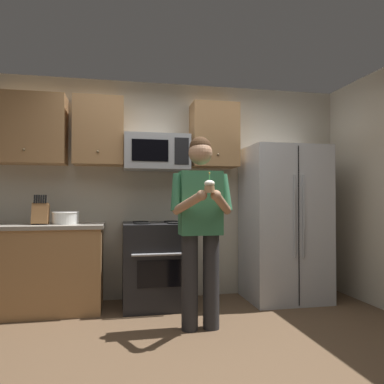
{
  "coord_description": "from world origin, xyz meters",
  "views": [
    {
      "loc": [
        -0.59,
        -2.76,
        1.18
      ],
      "look_at": [
        0.08,
        0.54,
        1.25
      ],
      "focal_mm": 34.56,
      "sensor_mm": 36.0,
      "label": 1
    }
  ],
  "objects_px": {
    "person": "(201,220)",
    "cupcake": "(209,186)",
    "microwave": "(157,153)",
    "oven_range": "(157,264)",
    "bowl_large_white": "(65,217)",
    "refrigerator": "(284,223)",
    "knife_block": "(40,213)"
  },
  "relations": [
    {
      "from": "person",
      "to": "cupcake",
      "type": "bearing_deg",
      "value": -90.0
    },
    {
      "from": "microwave",
      "to": "cupcake",
      "type": "distance_m",
      "value": 1.38
    },
    {
      "from": "oven_range",
      "to": "bowl_large_white",
      "type": "relative_size",
      "value": 3.28
    },
    {
      "from": "oven_range",
      "to": "person",
      "type": "distance_m",
      "value": 1.03
    },
    {
      "from": "bowl_large_white",
      "to": "microwave",
      "type": "bearing_deg",
      "value": 5.06
    },
    {
      "from": "bowl_large_white",
      "to": "oven_range",
      "type": "bearing_deg",
      "value": -1.86
    },
    {
      "from": "oven_range",
      "to": "refrigerator",
      "type": "relative_size",
      "value": 0.52
    },
    {
      "from": "refrigerator",
      "to": "person",
      "type": "distance_m",
      "value": 1.43
    },
    {
      "from": "oven_range",
      "to": "bowl_large_white",
      "type": "height_order",
      "value": "bowl_large_white"
    },
    {
      "from": "microwave",
      "to": "refrigerator",
      "type": "height_order",
      "value": "microwave"
    },
    {
      "from": "cupcake",
      "to": "refrigerator",
      "type": "bearing_deg",
      "value": 43.19
    },
    {
      "from": "knife_block",
      "to": "cupcake",
      "type": "xyz_separation_m",
      "value": [
        1.53,
        -1.13,
        0.25
      ]
    },
    {
      "from": "cupcake",
      "to": "person",
      "type": "bearing_deg",
      "value": 90.0
    },
    {
      "from": "person",
      "to": "refrigerator",
      "type": "bearing_deg",
      "value": 33.54
    },
    {
      "from": "cupcake",
      "to": "oven_range",
      "type": "bearing_deg",
      "value": 104.87
    },
    {
      "from": "oven_range",
      "to": "refrigerator",
      "type": "bearing_deg",
      "value": -1.5
    },
    {
      "from": "person",
      "to": "microwave",
      "type": "bearing_deg",
      "value": 107.96
    },
    {
      "from": "person",
      "to": "cupcake",
      "type": "height_order",
      "value": "person"
    },
    {
      "from": "person",
      "to": "cupcake",
      "type": "xyz_separation_m",
      "value": [
        -0.0,
        -0.33,
        0.3
      ]
    },
    {
      "from": "oven_range",
      "to": "cupcake",
      "type": "bearing_deg",
      "value": -75.13
    },
    {
      "from": "refrigerator",
      "to": "oven_range",
      "type": "bearing_deg",
      "value": 178.5
    },
    {
      "from": "oven_range",
      "to": "person",
      "type": "xyz_separation_m",
      "value": [
        0.31,
        -0.83,
        0.53
      ]
    },
    {
      "from": "refrigerator",
      "to": "knife_block",
      "type": "xyz_separation_m",
      "value": [
        -2.73,
        0.01,
        0.14
      ]
    },
    {
      "from": "microwave",
      "to": "bowl_large_white",
      "type": "bearing_deg",
      "value": -174.94
    },
    {
      "from": "refrigerator",
      "to": "cupcake",
      "type": "distance_m",
      "value": 1.68
    },
    {
      "from": "oven_range",
      "to": "bowl_large_white",
      "type": "bearing_deg",
      "value": 178.14
    },
    {
      "from": "microwave",
      "to": "cupcake",
      "type": "xyz_separation_m",
      "value": [
        0.31,
        -1.28,
        -0.43
      ]
    },
    {
      "from": "microwave",
      "to": "bowl_large_white",
      "type": "relative_size",
      "value": 2.6
    },
    {
      "from": "microwave",
      "to": "person",
      "type": "relative_size",
      "value": 0.42
    },
    {
      "from": "knife_block",
      "to": "person",
      "type": "bearing_deg",
      "value": -27.53
    },
    {
      "from": "bowl_large_white",
      "to": "person",
      "type": "relative_size",
      "value": 0.16
    },
    {
      "from": "refrigerator",
      "to": "cupcake",
      "type": "height_order",
      "value": "refrigerator"
    }
  ]
}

